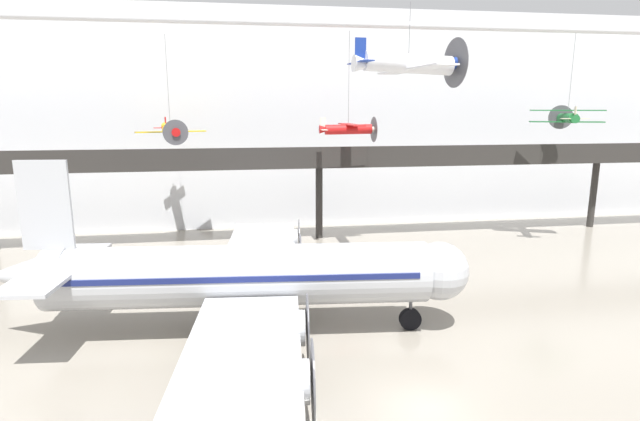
{
  "coord_description": "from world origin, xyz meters",
  "views": [
    {
      "loc": [
        -7.46,
        -18.57,
        12.95
      ],
      "look_at": [
        -2.88,
        10.69,
        6.78
      ],
      "focal_mm": 28.0,
      "sensor_mm": 36.0,
      "label": 1
    }
  ],
  "objects_px": {
    "suspended_plane_green_biplane": "(567,118)",
    "suspended_plane_white_twin": "(408,64)",
    "suspended_plane_red_highwing": "(349,129)",
    "airliner_silver_main": "(238,276)",
    "suspended_plane_yellow_lowwing": "(170,129)"
  },
  "relations": [
    {
      "from": "suspended_plane_green_biplane",
      "to": "suspended_plane_white_twin",
      "type": "distance_m",
      "value": 21.56
    },
    {
      "from": "suspended_plane_red_highwing",
      "to": "airliner_silver_main",
      "type": "bearing_deg",
      "value": -121.79
    },
    {
      "from": "suspended_plane_green_biplane",
      "to": "suspended_plane_yellow_lowwing",
      "type": "height_order",
      "value": "suspended_plane_green_biplane"
    },
    {
      "from": "suspended_plane_green_biplane",
      "to": "suspended_plane_white_twin",
      "type": "xyz_separation_m",
      "value": [
        -18.68,
        -10.13,
        3.66
      ]
    },
    {
      "from": "airliner_silver_main",
      "to": "suspended_plane_yellow_lowwing",
      "type": "height_order",
      "value": "suspended_plane_yellow_lowwing"
    },
    {
      "from": "suspended_plane_yellow_lowwing",
      "to": "suspended_plane_red_highwing",
      "type": "bearing_deg",
      "value": 56.08
    },
    {
      "from": "suspended_plane_white_twin",
      "to": "airliner_silver_main",
      "type": "bearing_deg",
      "value": -162.79
    },
    {
      "from": "suspended_plane_green_biplane",
      "to": "suspended_plane_red_highwing",
      "type": "relative_size",
      "value": 0.9
    },
    {
      "from": "airliner_silver_main",
      "to": "suspended_plane_yellow_lowwing",
      "type": "relative_size",
      "value": 3.19
    },
    {
      "from": "airliner_silver_main",
      "to": "suspended_plane_yellow_lowwing",
      "type": "xyz_separation_m",
      "value": [
        -6.02,
        20.87,
        7.4
      ]
    },
    {
      "from": "airliner_silver_main",
      "to": "suspended_plane_green_biplane",
      "type": "relative_size",
      "value": 3.65
    },
    {
      "from": "suspended_plane_green_biplane",
      "to": "suspended_plane_yellow_lowwing",
      "type": "relative_size",
      "value": 0.88
    },
    {
      "from": "airliner_silver_main",
      "to": "suspended_plane_yellow_lowwing",
      "type": "distance_m",
      "value": 22.95
    },
    {
      "from": "suspended_plane_red_highwing",
      "to": "suspended_plane_yellow_lowwing",
      "type": "relative_size",
      "value": 0.97
    },
    {
      "from": "airliner_silver_main",
      "to": "suspended_plane_white_twin",
      "type": "xyz_separation_m",
      "value": [
        11.21,
        4.79,
        12.1
      ]
    }
  ]
}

